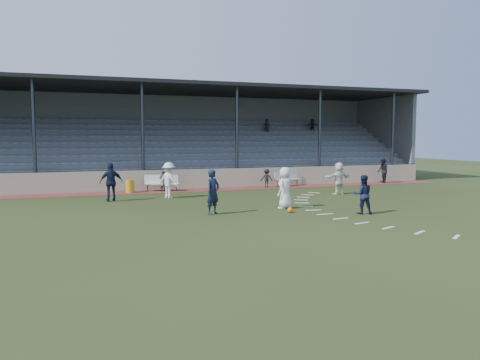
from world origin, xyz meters
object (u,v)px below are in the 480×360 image
bench_right (287,177)px  player_white_lead (285,188)px  football (290,210)px  trash_bin (130,186)px  official (383,171)px  bench_left (161,181)px  player_navy_lead (213,192)px

bench_right → player_white_lead: bearing=-133.1°
football → trash_bin: bearing=120.2°
trash_bin → football: bearing=-59.8°
player_white_lead → official: 14.36m
player_white_lead → official: bearing=179.8°
official → bench_left: bearing=-74.3°
football → player_white_lead: (0.32, 1.19, 0.81)m
trash_bin → player_white_lead: (5.90, -8.42, 0.53)m
bench_left → bench_right: 8.31m
official → player_navy_lead: bearing=-42.6°
bench_left → official: 15.53m
player_navy_lead → official: bearing=-1.4°
bench_left → official: bearing=16.9°
bench_left → player_white_lead: player_white_lead is taller
player_white_lead → player_navy_lead: 3.53m
football → official: bearing=39.6°
bench_left → football: size_ratio=8.39×
football → bench_right: bearing=65.6°
player_white_lead → player_navy_lead: (-3.49, -0.51, 0.00)m
player_navy_lead → official: (14.99, 9.11, -0.06)m
trash_bin → player_white_lead: player_white_lead is taller
football → player_navy_lead: 3.35m
official → football: bearing=-34.3°
football → official: size_ratio=0.14×
football → official: official is taller
player_white_lead → official: size_ratio=1.09×
trash_bin → official: official is taller
trash_bin → player_navy_lead: player_navy_lead is taller
trash_bin → player_white_lead: 10.29m
player_white_lead → official: (11.50, 8.60, -0.05)m
player_white_lead → bench_right: bearing=-152.5°
trash_bin → bench_right: bearing=3.0°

